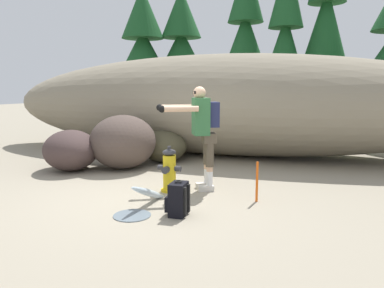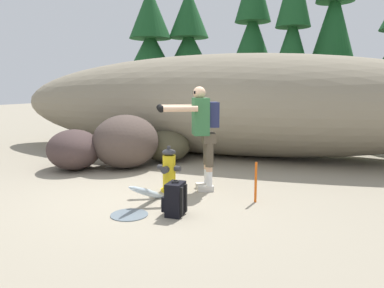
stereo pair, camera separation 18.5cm
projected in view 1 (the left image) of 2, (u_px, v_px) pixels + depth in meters
ground_plane at (151, 197)px, 5.82m from camera, size 56.00×56.00×0.04m
dirt_embankment at (220, 105)px, 9.32m from camera, size 12.20×3.20×2.49m
fire_hydrant at (169, 171)px, 5.99m from camera, size 0.39×0.33×0.74m
hydrant_water_jet at (147, 197)px, 5.27m from camera, size 0.50×1.36×0.54m
utility_worker at (202, 126)px, 5.97m from camera, size 1.03×0.82×1.69m
spare_backpack at (178, 199)px, 4.88m from camera, size 0.30×0.31×0.47m
boulder_large at (123, 142)px, 7.69m from camera, size 1.71×1.76×1.12m
boulder_mid at (163, 146)px, 8.42m from camera, size 1.51×1.51×0.71m
boulder_small at (71, 150)px, 7.55m from camera, size 1.67×1.70×0.82m
pine_tree_far_left at (143, 48)px, 15.82m from camera, size 2.74×2.74×5.90m
pine_tree_left at (181, 47)px, 16.03m from camera, size 2.65×2.65×5.90m
pine_tree_center at (245, 34)px, 14.22m from camera, size 2.10×2.10×6.53m
pine_tree_right at (285, 40)px, 13.14m from camera, size 1.88×1.88×6.27m
pine_tree_far_right at (326, 18)px, 12.95m from camera, size 1.99×1.99×7.48m
survey_stake at (257, 182)px, 5.45m from camera, size 0.04×0.04×0.60m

